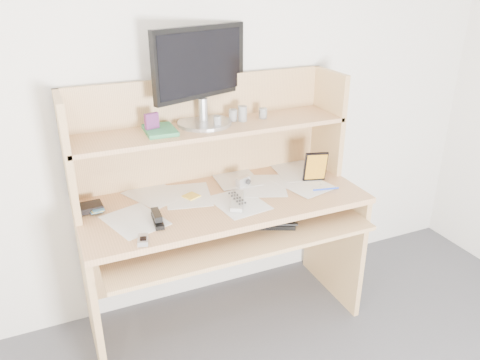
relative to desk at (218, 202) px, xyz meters
name	(u,v)px	position (x,y,z in m)	size (l,w,h in m)	color
back_wall	(199,85)	(0.00, 0.24, 0.56)	(3.60, 0.04, 2.50)	silver
desk	(218,202)	(0.00, 0.00, 0.00)	(1.40, 0.70, 1.30)	tan
paper_clutter	(223,198)	(0.00, -0.08, 0.06)	(1.32, 0.54, 0.01)	silver
keyboard	(251,220)	(0.10, -0.20, -0.03)	(0.45, 0.32, 0.03)	black
tv_remote	(237,201)	(0.04, -0.16, 0.07)	(0.06, 0.20, 0.02)	#9E9D99
flip_phone	(143,239)	(-0.46, -0.33, 0.07)	(0.04, 0.08, 0.02)	#B1B1B4
stapler	(157,218)	(-0.36, -0.19, 0.08)	(0.04, 0.14, 0.04)	black
wallet	(90,207)	(-0.62, 0.05, 0.08)	(0.11, 0.09, 0.03)	black
sticky_note_pad	(191,196)	(-0.14, 0.00, 0.06)	(0.07, 0.07, 0.01)	yellow
digital_camera	(243,181)	(0.15, 0.01, 0.09)	(0.08, 0.03, 0.05)	#B4B4B7
game_case	(315,167)	(0.52, -0.10, 0.15)	(0.12, 0.01, 0.17)	black
blue_pen	(326,189)	(0.52, -0.21, 0.07)	(0.01, 0.01, 0.14)	blue
card_box	(152,123)	(-0.29, 0.09, 0.43)	(0.07, 0.02, 0.09)	maroon
shelf_book	(160,130)	(-0.26, 0.07, 0.40)	(0.14, 0.19, 0.02)	#35865D
chip_stack_a	(233,115)	(0.13, 0.11, 0.42)	(0.04, 0.04, 0.06)	black
chip_stack_b	(217,122)	(0.02, 0.03, 0.42)	(0.04, 0.04, 0.06)	silver
chip_stack_c	(263,113)	(0.29, 0.09, 0.41)	(0.04, 0.04, 0.05)	black
chip_stack_d	(243,114)	(0.18, 0.08, 0.43)	(0.04, 0.04, 0.08)	white
monitor	(201,73)	(-0.02, 0.13, 0.64)	(0.52, 0.28, 0.47)	#B0B1B6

